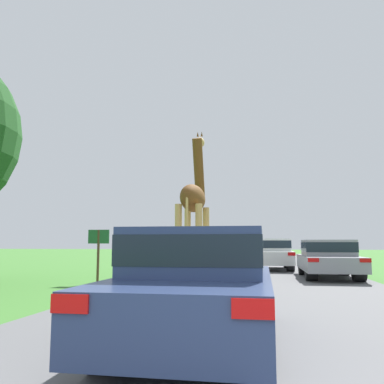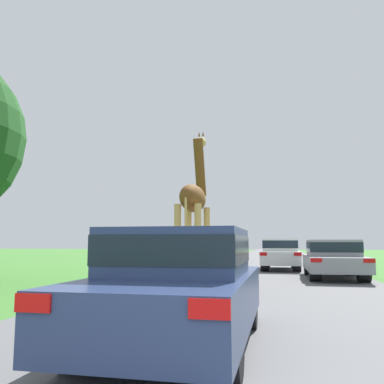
{
  "view_description": "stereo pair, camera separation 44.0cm",
  "coord_description": "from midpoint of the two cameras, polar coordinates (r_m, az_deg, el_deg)",
  "views": [
    {
      "loc": [
        0.23,
        -1.17,
        1.26
      ],
      "look_at": [
        -1.79,
        10.35,
        2.73
      ],
      "focal_mm": 38.0,
      "sensor_mm": 36.0,
      "label": 1
    },
    {
      "loc": [
        0.67,
        -1.09,
        1.26
      ],
      "look_at": [
        -1.79,
        10.35,
        2.73
      ],
      "focal_mm": 38.0,
      "sensor_mm": 36.0,
      "label": 2
    }
  ],
  "objects": [
    {
      "name": "car_lead_maroon",
      "position": [
        5.23,
        0.66,
        -12.78
      ],
      "size": [
        1.78,
        4.04,
        1.44
      ],
      "color": "navy",
      "rests_on": "ground"
    },
    {
      "name": "car_queue_right",
      "position": [
        15.77,
        19.97,
        -8.63
      ],
      "size": [
        1.9,
        4.49,
        1.38
      ],
      "color": "gray",
      "rests_on": "ground"
    },
    {
      "name": "road",
      "position": [
        31.16,
        11.43,
        -9.35
      ],
      "size": [
        7.67,
        120.0,
        0.0
      ],
      "color": "#5B5B5E",
      "rests_on": "ground"
    },
    {
      "name": "car_far_ahead",
      "position": [
        20.14,
        12.91,
        -8.36
      ],
      "size": [
        1.76,
        4.31,
        1.47
      ],
      "color": "silver",
      "rests_on": "ground"
    },
    {
      "name": "sign_post",
      "position": [
        13.47,
        -11.75,
        -7.39
      ],
      "size": [
        0.7,
        0.08,
        1.69
      ],
      "color": "#4C3823",
      "rests_on": "ground"
    },
    {
      "name": "car_queue_left",
      "position": [
        29.33,
        5.69,
        -8.29
      ],
      "size": [
        1.7,
        3.93,
        1.25
      ],
      "color": "silver",
      "rests_on": "ground"
    },
    {
      "name": "giraffe_near_road",
      "position": [
        11.88,
        1.34,
        -1.82
      ],
      "size": [
        0.84,
        2.56,
        4.87
      ],
      "rotation": [
        0.0,
        0.0,
        -0.02
      ],
      "color": "tan",
      "rests_on": "ground"
    }
  ]
}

